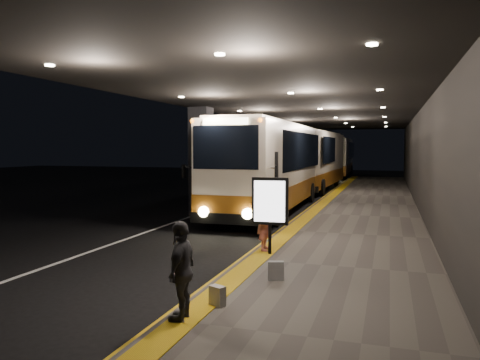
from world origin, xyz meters
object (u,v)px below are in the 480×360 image
Objects in this scene: coach_second at (313,163)px; bag_plain at (217,296)px; coach_main at (271,171)px; bag_polka at (276,271)px; stanchion_post at (270,227)px; passenger_waiting_grey at (182,270)px; passenger_boarding at (265,219)px; coach_third at (337,159)px; info_sign at (270,203)px.

bag_plain is (2.07, -23.44, -1.46)m from coach_second.
coach_main is 11.18m from bag_polka.
bag_plain is 0.34× the size of stanchion_post.
bag_plain is (0.30, 0.76, -0.60)m from passenger_waiting_grey.
passenger_waiting_grey is (1.77, -24.19, -0.86)m from coach_second.
bag_plain is (-0.58, -1.76, -0.02)m from bag_polka.
coach_second reaches higher than passenger_waiting_grey.
passenger_boarding is 4.34× the size of bag_polka.
coach_second is 21.88m from bag_polka.
coach_main is 7.83× the size of passenger_waiting_grey.
bag_polka is (2.67, -36.37, -1.36)m from coach_third.
passenger_waiting_grey is 1.54× the size of stanchion_post.
coach_second is 24.27m from passenger_waiting_grey.
coach_main is 10.94m from coach_second.
coach_second reaches higher than coach_third.
bag_polka is 1.86m from bag_plain.
info_sign is at bearing -76.62° from stanchion_post.
bag_polka is 0.20× the size of info_sign.
coach_second reaches higher than passenger_boarding.
info_sign is (-0.09, 3.93, 1.12)m from bag_plain.
passenger_boarding is 4.93× the size of bag_plain.
bag_plain is at bearing 178.22° from passenger_boarding.
coach_third is 11.39× the size of stanchion_post.
coach_main is at bearing -176.58° from passenger_waiting_grey.
coach_main is 1.01× the size of coach_second.
coach_third is at bearing 93.00° from stanchion_post.
coach_second is at bearing -91.64° from coach_third.
passenger_boarding is (1.77, -19.12, -0.80)m from coach_second.
coach_third is 33.88m from passenger_boarding.
passenger_waiting_grey is 4.72m from info_sign.
coach_main reaches higher than passenger_boarding.
bag_polka is 1.14× the size of bag_plain.
coach_main is at bearing 103.96° from stanchion_post.
passenger_waiting_grey is (1.79, -38.89, -0.79)m from coach_third.
coach_third is at bearing 89.16° from info_sign.
passenger_waiting_grey reaches higher than stanchion_post.
coach_main is 6.29× the size of info_sign.
coach_main reaches higher than stanchion_post.
passenger_waiting_grey is 5.80m from stanchion_post.
coach_third is 36.50m from bag_polka.
info_sign reaches higher than bag_plain.
info_sign is at bearing -156.88° from passenger_boarding.
coach_third is 33.17m from stanchion_post.
coach_main reaches higher than passenger_waiting_grey.
coach_third is (0.12, 25.64, -0.09)m from coach_main.
stanchion_post is (-0.05, 5.79, -0.27)m from passenger_waiting_grey.
coach_second is 1.04× the size of coach_third.
coach_second reaches higher than bag_plain.
coach_third reaches higher than info_sign.
coach_second reaches higher than info_sign.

